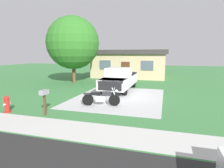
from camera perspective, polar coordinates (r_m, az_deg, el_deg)
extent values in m
plane|color=#3A763E|center=(13.06, 2.08, -4.07)|extent=(80.00, 80.00, 0.00)
cube|color=#B4B4B4|center=(13.06, 2.08, -4.06)|extent=(5.94, 7.58, 0.01)
cube|color=beige|center=(7.64, -9.27, -13.87)|extent=(36.00, 1.80, 0.01)
cylinder|color=black|center=(10.86, 0.72, -4.99)|extent=(0.67, 0.26, 0.66)
cylinder|color=black|center=(11.03, -7.37, -4.84)|extent=(0.67, 0.26, 0.66)
cube|color=silver|center=(10.90, -3.49, -4.46)|extent=(0.60, 0.38, 0.32)
cube|color=#28282D|center=(10.80, -1.66, -2.94)|extent=(0.56, 0.37, 0.24)
cube|color=black|center=(10.88, -5.08, -3.00)|extent=(0.65, 0.41, 0.12)
cube|color=#28282D|center=(10.95, -7.41, -2.96)|extent=(0.51, 0.30, 0.08)
cylinder|color=silver|center=(10.77, 0.73, -3.08)|extent=(0.34, 0.13, 0.77)
cylinder|color=silver|center=(10.71, 0.73, -1.40)|extent=(0.20, 0.69, 0.04)
sphere|color=silver|center=(10.73, 1.37, -2.15)|extent=(0.16, 0.16, 0.16)
cylinder|color=black|center=(13.63, 3.86, -1.72)|extent=(0.31, 0.84, 0.84)
cylinder|color=black|center=(14.09, -2.65, -1.36)|extent=(0.31, 0.84, 0.84)
cylinder|color=black|center=(17.01, 6.57, 0.40)|extent=(0.31, 0.84, 0.84)
cylinder|color=black|center=(17.38, 1.24, 0.64)|extent=(0.31, 0.84, 0.84)
cube|color=silver|center=(15.49, 2.45, 1.02)|extent=(2.09, 5.63, 0.80)
cube|color=silver|center=(13.68, 0.50, 1.23)|extent=(1.93, 1.93, 0.20)
cube|color=silver|center=(15.02, 2.08, 3.65)|extent=(1.83, 1.93, 0.70)
cube|color=#3F4C56|center=(14.26, 1.25, 2.96)|extent=(1.70, 0.19, 0.60)
cube|color=black|center=(16.95, 3.78, 2.56)|extent=(1.94, 2.43, 0.50)
cube|color=black|center=(12.85, -0.69, -0.64)|extent=(1.70, 0.13, 0.64)
cylinder|color=red|center=(11.06, -29.42, -5.81)|extent=(0.24, 0.24, 0.70)
sphere|color=red|center=(10.98, -29.58, -3.84)|extent=(0.26, 0.26, 0.26)
cylinder|color=silver|center=(11.14, -28.95, -5.15)|extent=(0.10, 0.12, 0.10)
cylinder|color=silver|center=(10.95, -29.99, -5.46)|extent=(0.10, 0.12, 0.10)
cylinder|color=red|center=(11.14, -29.30, -7.40)|extent=(0.32, 0.32, 0.06)
cube|color=#4C3823|center=(9.74, -19.88, -5.85)|extent=(0.10, 0.10, 1.10)
cube|color=gray|center=(9.61, -20.08, -2.39)|extent=(0.26, 0.48, 0.22)
cylinder|color=brown|center=(19.93, -11.58, 3.58)|extent=(0.36, 0.36, 2.25)
sphere|color=#2E6E24|center=(19.88, -11.86, 12.22)|extent=(5.36, 5.36, 5.36)
cube|color=tan|center=(24.56, 5.37, 5.61)|extent=(9.00, 5.00, 3.00)
cube|color=#383333|center=(24.52, 5.43, 9.69)|extent=(9.60, 5.60, 0.50)
cube|color=#4C2D19|center=(22.12, 4.12, 4.07)|extent=(1.00, 0.08, 2.10)
cube|color=#4C5966|center=(22.73, -2.12, 5.87)|extent=(1.40, 0.06, 1.10)
cube|color=#4C5966|center=(21.69, 10.69, 5.56)|extent=(1.40, 0.06, 1.10)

